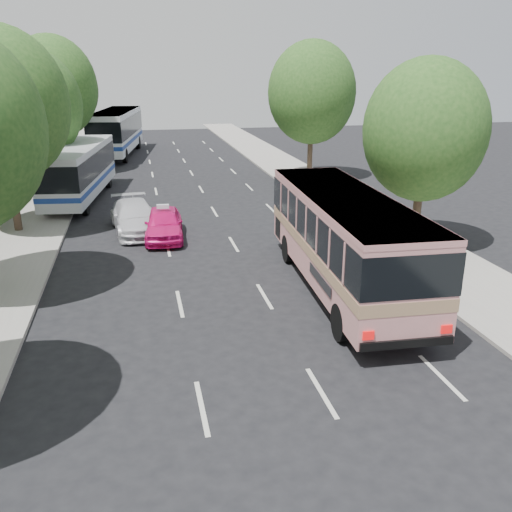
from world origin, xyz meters
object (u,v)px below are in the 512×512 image
object	(u,v)px
pink_taxi	(164,224)
tour_coach_rear	(117,129)
tour_coach_front	(79,167)
white_pickup	(135,217)
pink_bus	(344,232)

from	to	relation	value
pink_taxi	tour_coach_rear	bearing A→B (deg)	99.16
tour_coach_front	tour_coach_rear	distance (m)	18.00
white_pickup	pink_taxi	bearing A→B (deg)	-55.62
tour_coach_front	tour_coach_rear	size ratio (longest dim) A/B	0.82
tour_coach_rear	tour_coach_front	bearing A→B (deg)	-87.89
pink_taxi	tour_coach_rear	xyz separation A→B (m)	(-2.54, 26.95, 1.65)
white_pickup	tour_coach_front	distance (m)	8.28
pink_taxi	white_pickup	size ratio (longest dim) A/B	0.84
pink_taxi	tour_coach_rear	size ratio (longest dim) A/B	0.31
pink_bus	tour_coach_front	bearing A→B (deg)	124.07
pink_bus	tour_coach_rear	bearing A→B (deg)	106.29
pink_bus	white_pickup	xyz separation A→B (m)	(-7.01, 9.00, -1.40)
white_pickup	tour_coach_rear	world-z (taller)	tour_coach_rear
pink_bus	tour_coach_front	size ratio (longest dim) A/B	0.98
tour_coach_front	tour_coach_rear	world-z (taller)	tour_coach_rear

